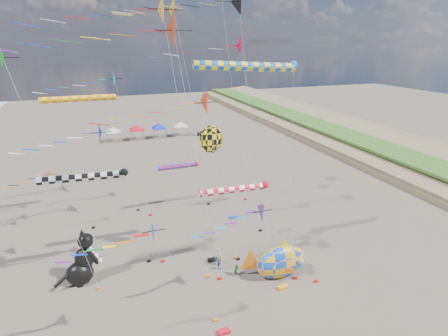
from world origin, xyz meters
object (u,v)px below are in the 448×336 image
at_px(cat_inflatable, 81,258).
at_px(child_blue, 219,265).
at_px(child_green, 237,270).
at_px(fish_inflatable, 280,262).
at_px(person_adult, 219,257).
at_px(parked_car, 204,133).

xyz_separation_m(cat_inflatable, child_blue, (12.19, -2.63, -1.97)).
height_order(cat_inflatable, child_blue, cat_inflatable).
height_order(cat_inflatable, child_green, cat_inflatable).
xyz_separation_m(cat_inflatable, child_green, (13.46, -4.12, -1.89)).
height_order(fish_inflatable, child_green, fish_inflatable).
bearing_deg(person_adult, child_blue, -141.12).
bearing_deg(fish_inflatable, person_adult, 143.26).
height_order(cat_inflatable, person_adult, cat_inflatable).
height_order(child_green, parked_car, child_green).
distance_m(cat_inflatable, child_green, 14.20).
bearing_deg(cat_inflatable, parked_car, 40.85).
distance_m(cat_inflatable, person_adult, 12.75).
bearing_deg(person_adult, fish_inflatable, -64.76).
xyz_separation_m(person_adult, parked_car, (13.45, 48.30, -0.31)).
distance_m(cat_inflatable, fish_inflatable, 18.17).
relative_size(cat_inflatable, person_adult, 2.81).
bearing_deg(parked_car, person_adult, -170.71).
bearing_deg(person_adult, cat_inflatable, 143.33).
bearing_deg(cat_inflatable, fish_inflatable, -37.49).
bearing_deg(child_green, parked_car, 64.24).
xyz_separation_m(fish_inflatable, person_adult, (-4.79, 3.57, -0.58)).
bearing_deg(cat_inflatable, child_green, -36.94).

